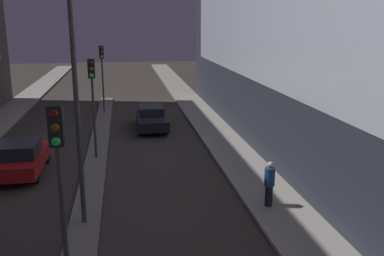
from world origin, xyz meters
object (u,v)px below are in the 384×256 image
at_px(traffic_light_near, 59,163).
at_px(traffic_light_far, 102,64).
at_px(street_lamp, 71,17).
at_px(traffic_light_mid, 92,86).
at_px(car_left_lane, 22,157).
at_px(car_right_lane, 151,117).
at_px(pedestrian_on_right_sidewalk, 269,183).

xyz_separation_m(traffic_light_near, traffic_light_far, (0.00, 21.91, 0.00)).
bearing_deg(street_lamp, traffic_light_near, -90.00).
bearing_deg(traffic_light_mid, car_left_lane, -153.38).
xyz_separation_m(traffic_light_far, car_right_lane, (3.11, -4.92, -2.89)).
relative_size(street_lamp, car_left_lane, 2.28).
xyz_separation_m(car_left_lane, pedestrian_on_right_sidewalk, (9.57, -5.29, 0.26)).
distance_m(traffic_light_far, street_lamp, 17.94).
height_order(traffic_light_near, traffic_light_far, same).
xyz_separation_m(traffic_light_near, pedestrian_on_right_sidewalk, (6.46, 4.43, -2.59)).
distance_m(car_left_lane, car_right_lane, 9.57).
distance_m(traffic_light_far, pedestrian_on_right_sidewalk, 18.81).
xyz_separation_m(car_right_lane, pedestrian_on_right_sidewalk, (3.35, -12.56, 0.30)).
xyz_separation_m(traffic_light_far, pedestrian_on_right_sidewalk, (6.46, -17.48, -2.59)).
xyz_separation_m(traffic_light_far, street_lamp, (0.00, -17.67, 3.11)).
height_order(traffic_light_near, traffic_light_mid, same).
bearing_deg(traffic_light_far, traffic_light_mid, -90.00).
height_order(street_lamp, car_left_lane, street_lamp).
relative_size(traffic_light_mid, street_lamp, 0.48).
bearing_deg(pedestrian_on_right_sidewalk, traffic_light_mid, 133.30).
bearing_deg(street_lamp, car_left_lane, 119.55).
bearing_deg(pedestrian_on_right_sidewalk, car_right_lane, 104.93).
relative_size(car_left_lane, car_right_lane, 0.93).
bearing_deg(traffic_light_mid, pedestrian_on_right_sidewalk, -46.70).
bearing_deg(pedestrian_on_right_sidewalk, car_left_lane, 151.04).
relative_size(traffic_light_near, car_right_lane, 1.02).
distance_m(traffic_light_near, traffic_light_far, 21.91).
bearing_deg(street_lamp, traffic_light_far, 90.00).
height_order(car_left_lane, pedestrian_on_right_sidewalk, pedestrian_on_right_sidewalk).
height_order(traffic_light_near, pedestrian_on_right_sidewalk, traffic_light_near).
bearing_deg(pedestrian_on_right_sidewalk, traffic_light_far, 110.28).
bearing_deg(car_left_lane, traffic_light_near, -72.27).
height_order(traffic_light_mid, car_left_lane, traffic_light_mid).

